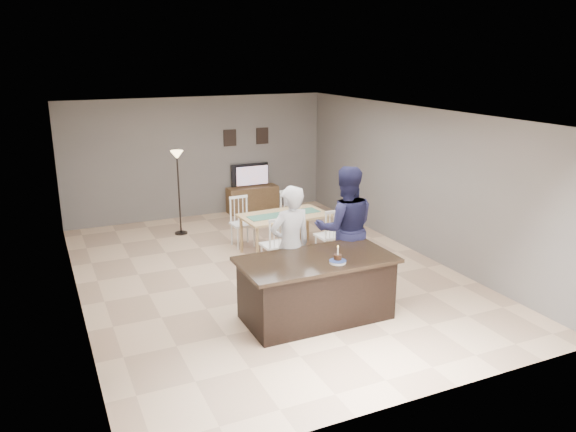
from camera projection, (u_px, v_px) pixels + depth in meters
name	position (u px, v px, depth m)	size (l,w,h in m)	color
floor	(267.00, 274.00, 9.55)	(8.00, 8.00, 0.00)	#DDB58E
room_shell	(266.00, 178.00, 9.08)	(8.00, 8.00, 8.00)	slate
kitchen_island	(316.00, 288.00, 7.85)	(2.15, 1.10, 0.90)	black
tv_console	(253.00, 199.00, 13.24)	(1.20, 0.40, 0.60)	brown
television	(251.00, 175.00, 13.14)	(0.91, 0.12, 0.53)	black
tv_screen_glow	(252.00, 176.00, 13.07)	(0.78, 0.78, 0.00)	orange
picture_frames	(246.00, 137.00, 12.99)	(1.10, 0.02, 0.38)	black
doorway	(90.00, 283.00, 5.99)	(0.00, 2.10, 2.65)	black
woman	(290.00, 246.00, 8.20)	(0.66, 0.43, 1.81)	#BABABF
man	(345.00, 229.00, 8.72)	(0.96, 0.75, 1.98)	#191938
birthday_cake	(338.00, 258.00, 7.57)	(0.15, 0.15, 0.23)	gold
plate_stack	(338.00, 262.00, 7.54)	(0.23, 0.23, 0.04)	white
dining_table	(284.00, 221.00, 10.42)	(1.63, 1.86, 0.97)	tan
floor_lamp	(178.00, 170.00, 11.30)	(0.26, 0.26, 1.74)	black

